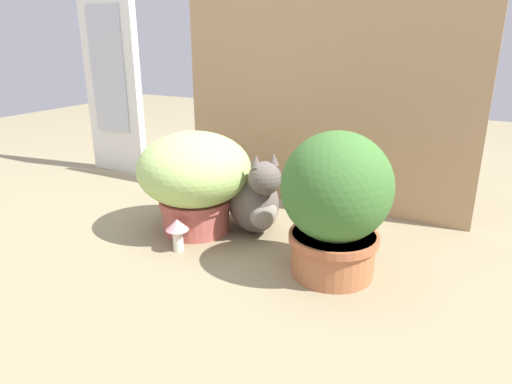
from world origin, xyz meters
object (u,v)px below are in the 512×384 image
(leafy_planter, at_px, (336,202))
(grass_planter, at_px, (194,177))
(cat, at_px, (255,199))
(mushroom_ornament_pink, at_px, (177,229))

(leafy_planter, bearing_deg, grass_planter, 172.51)
(grass_planter, height_order, leafy_planter, leafy_planter)
(cat, bearing_deg, leafy_planter, -25.01)
(grass_planter, distance_m, leafy_planter, 0.54)
(grass_planter, relative_size, cat, 1.17)
(leafy_planter, relative_size, cat, 1.26)
(leafy_planter, distance_m, cat, 0.39)
(cat, distance_m, mushroom_ornament_pink, 0.30)
(grass_planter, xyz_separation_m, mushroom_ornament_pink, (0.04, -0.16, -0.13))
(grass_planter, bearing_deg, cat, 25.43)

